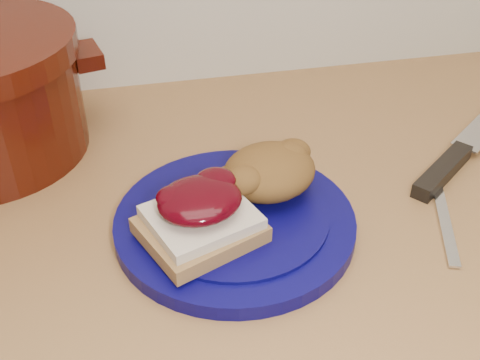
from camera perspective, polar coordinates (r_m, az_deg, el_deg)
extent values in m
cylinder|color=#070546|center=(0.65, -0.49, -4.07)|extent=(0.32, 0.32, 0.02)
cube|color=olive|center=(0.61, -3.81, -4.73)|extent=(0.14, 0.13, 0.02)
cube|color=beige|center=(0.60, -3.70, -3.51)|extent=(0.12, 0.12, 0.01)
ellipsoid|color=#320108|center=(0.59, -3.85, -1.89)|extent=(0.11, 0.10, 0.03)
ellipsoid|color=brown|center=(0.66, 2.80, 0.81)|extent=(0.13, 0.12, 0.05)
cube|color=black|center=(0.77, 18.67, 0.84)|extent=(0.11, 0.09, 0.02)
cube|color=silver|center=(0.70, 18.77, -3.35)|extent=(0.06, 0.15, 0.00)
cube|color=#390E05|center=(0.81, -14.40, 11.36)|extent=(0.05, 0.07, 0.02)
cylinder|color=black|center=(0.86, -19.71, 8.61)|extent=(0.07, 0.07, 0.12)
cylinder|color=black|center=(0.83, -20.68, 12.80)|extent=(0.08, 0.08, 0.02)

